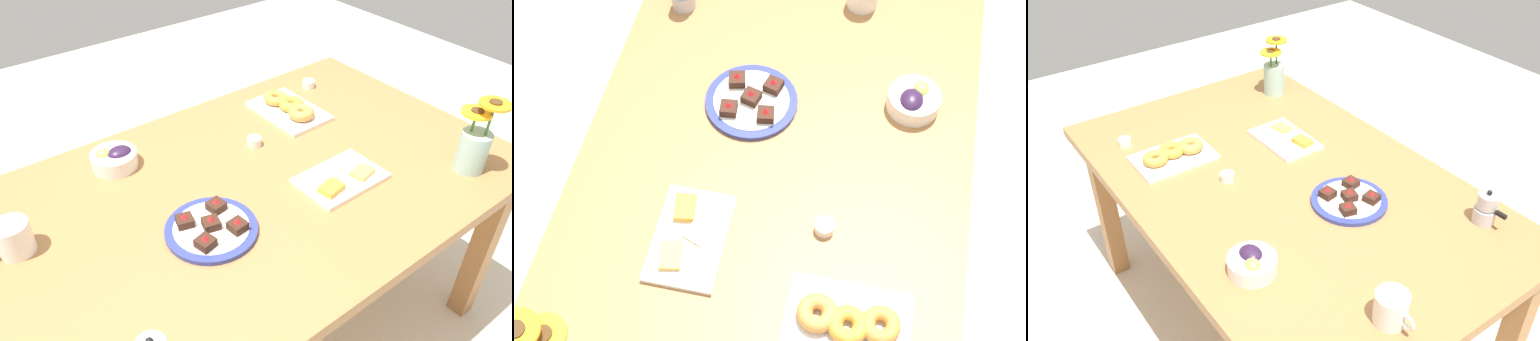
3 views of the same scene
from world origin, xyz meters
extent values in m
plane|color=beige|center=(0.00, 0.00, 0.00)|extent=(6.00, 6.00, 0.00)
cube|color=#9E6B3D|center=(0.00, 0.00, 0.72)|extent=(1.60, 1.00, 0.04)
cube|color=#9E6B3D|center=(-0.72, -0.42, 0.35)|extent=(0.07, 0.07, 0.70)
cube|color=#9E6B3D|center=(0.72, -0.42, 0.35)|extent=(0.07, 0.07, 0.70)
cube|color=#9E6B3D|center=(-0.72, 0.42, 0.35)|extent=(0.07, 0.07, 0.70)
cylinder|color=white|center=(0.65, -0.14, 0.79)|extent=(0.09, 0.09, 0.09)
cylinder|color=brown|center=(0.65, -0.14, 0.83)|extent=(0.08, 0.08, 0.00)
cylinder|color=white|center=(0.30, -0.33, 0.77)|extent=(0.14, 0.14, 0.05)
ellipsoid|color=#2D1938|center=(0.28, -0.32, 0.79)|extent=(0.08, 0.06, 0.04)
ellipsoid|color=#9EC14C|center=(0.33, -0.34, 0.79)|extent=(0.05, 0.04, 0.04)
cube|color=white|center=(-0.20, 0.15, 0.75)|extent=(0.26, 0.17, 0.01)
cube|color=#EFB74C|center=(-0.26, 0.18, 0.76)|extent=(0.08, 0.06, 0.01)
cube|color=white|center=(-0.18, 0.13, 0.76)|extent=(0.08, 0.07, 0.01)
cube|color=orange|center=(-0.13, 0.18, 0.76)|extent=(0.08, 0.06, 0.02)
cube|color=white|center=(-0.34, -0.25, 0.75)|extent=(0.19, 0.28, 0.01)
torus|color=orange|center=(-0.34, -0.32, 0.77)|extent=(0.12, 0.12, 0.03)
torus|color=gold|center=(-0.35, -0.25, 0.77)|extent=(0.13, 0.13, 0.04)
torus|color=#D2883F|center=(-0.34, -0.18, 0.77)|extent=(0.11, 0.11, 0.04)
cylinder|color=white|center=(-0.11, -0.16, 0.75)|extent=(0.05, 0.05, 0.03)
cylinder|color=#C68923|center=(-0.11, -0.16, 0.76)|extent=(0.04, 0.04, 0.01)
cylinder|color=white|center=(-0.53, -0.35, 0.75)|extent=(0.05, 0.05, 0.03)
cylinder|color=maroon|center=(-0.53, -0.35, 0.76)|extent=(0.04, 0.04, 0.01)
cylinder|color=navy|center=(0.22, 0.10, 0.75)|extent=(0.25, 0.25, 0.01)
cylinder|color=white|center=(0.22, 0.10, 0.75)|extent=(0.20, 0.20, 0.01)
cube|color=#381E14|center=(0.17, 0.15, 0.77)|extent=(0.05, 0.05, 0.02)
cone|color=red|center=(0.17, 0.15, 0.79)|extent=(0.02, 0.02, 0.01)
cube|color=#381E14|center=(0.27, 0.15, 0.77)|extent=(0.05, 0.05, 0.02)
cone|color=red|center=(0.27, 0.15, 0.79)|extent=(0.02, 0.02, 0.01)
cube|color=#381E14|center=(0.17, 0.05, 0.77)|extent=(0.05, 0.05, 0.02)
cone|color=red|center=(0.17, 0.05, 0.79)|extent=(0.02, 0.02, 0.01)
cube|color=#381E14|center=(0.27, 0.05, 0.77)|extent=(0.05, 0.05, 0.02)
cone|color=red|center=(0.27, 0.05, 0.79)|extent=(0.02, 0.02, 0.01)
cube|color=#381E14|center=(0.22, 0.10, 0.77)|extent=(0.05, 0.05, 0.02)
cone|color=red|center=(0.22, 0.10, 0.79)|extent=(0.02, 0.02, 0.01)
cylinder|color=#99C1B7|center=(-0.56, 0.35, 0.81)|extent=(0.09, 0.09, 0.13)
cylinder|color=#3D702D|center=(-0.57, 0.37, 0.92)|extent=(0.01, 0.01, 0.10)
cylinder|color=orange|center=(-0.57, 0.37, 0.97)|extent=(0.09, 0.09, 0.01)
cylinder|color=#472D14|center=(-0.57, 0.37, 0.98)|extent=(0.04, 0.04, 0.01)
cylinder|color=#3D702D|center=(-0.55, 0.33, 0.90)|extent=(0.01, 0.01, 0.06)
cylinder|color=yellow|center=(-0.55, 0.33, 0.93)|extent=(0.09, 0.09, 0.01)
cylinder|color=#472D14|center=(-0.55, 0.33, 0.94)|extent=(0.04, 0.04, 0.01)
camera|label=1|loc=(0.72, 0.93, 1.67)|focal=35.00mm
camera|label=2|loc=(-0.92, -0.19, 2.26)|focal=50.00mm
camera|label=3|loc=(1.29, -0.93, 1.88)|focal=40.00mm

